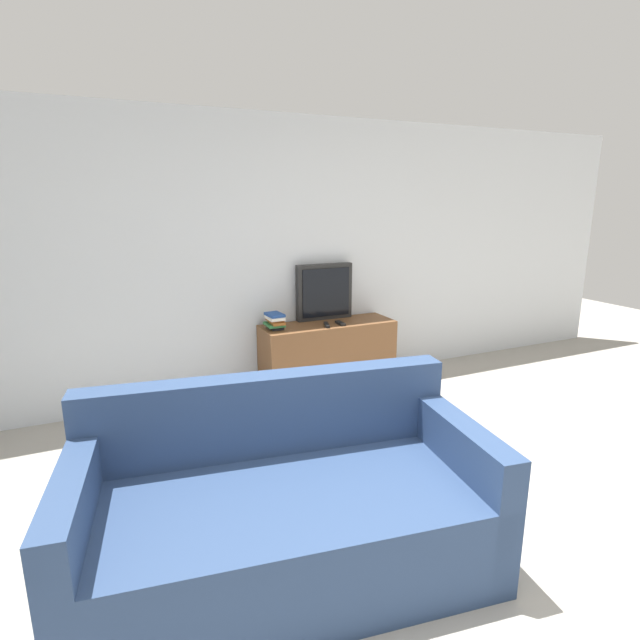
{
  "coord_description": "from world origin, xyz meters",
  "views": [
    {
      "loc": [
        -1.42,
        -1.48,
        1.84
      ],
      "look_at": [
        0.26,
        2.19,
        0.86
      ],
      "focal_mm": 28.0,
      "sensor_mm": 36.0,
      "label": 1
    }
  ],
  "objects_px": {
    "television": "(324,292)",
    "remote_secondary": "(327,325)",
    "book_stack": "(275,321)",
    "remote_on_stand": "(340,323)",
    "tv_stand": "(328,356)",
    "couch": "(285,513)"
  },
  "relations": [
    {
      "from": "couch",
      "to": "television",
      "type": "bearing_deg",
      "value": 68.98
    },
    {
      "from": "television",
      "to": "book_stack",
      "type": "relative_size",
      "value": 2.59
    },
    {
      "from": "tv_stand",
      "to": "remote_secondary",
      "type": "bearing_deg",
      "value": -122.34
    },
    {
      "from": "tv_stand",
      "to": "couch",
      "type": "relative_size",
      "value": 0.62
    },
    {
      "from": "couch",
      "to": "remote_on_stand",
      "type": "xyz_separation_m",
      "value": [
        1.36,
        2.08,
        0.37
      ]
    },
    {
      "from": "book_stack",
      "to": "remote_on_stand",
      "type": "height_order",
      "value": "book_stack"
    },
    {
      "from": "book_stack",
      "to": "remote_on_stand",
      "type": "relative_size",
      "value": 1.48
    },
    {
      "from": "couch",
      "to": "remote_secondary",
      "type": "relative_size",
      "value": 12.01
    },
    {
      "from": "book_stack",
      "to": "remote_on_stand",
      "type": "bearing_deg",
      "value": -8.98
    },
    {
      "from": "tv_stand",
      "to": "couch",
      "type": "distance_m",
      "value": 2.52
    },
    {
      "from": "tv_stand",
      "to": "couch",
      "type": "bearing_deg",
      "value": -120.51
    },
    {
      "from": "tv_stand",
      "to": "remote_secondary",
      "type": "xyz_separation_m",
      "value": [
        -0.06,
        -0.1,
        0.34
      ]
    },
    {
      "from": "remote_on_stand",
      "to": "remote_secondary",
      "type": "height_order",
      "value": "same"
    },
    {
      "from": "television",
      "to": "remote_on_stand",
      "type": "xyz_separation_m",
      "value": [
        0.04,
        -0.27,
        -0.27
      ]
    },
    {
      "from": "couch",
      "to": "book_stack",
      "type": "height_order",
      "value": "couch"
    },
    {
      "from": "television",
      "to": "remote_on_stand",
      "type": "bearing_deg",
      "value": -80.63
    },
    {
      "from": "television",
      "to": "remote_secondary",
      "type": "bearing_deg",
      "value": -110.86
    },
    {
      "from": "book_stack",
      "to": "couch",
      "type": "bearing_deg",
      "value": -108.71
    },
    {
      "from": "television",
      "to": "couch",
      "type": "bearing_deg",
      "value": -119.39
    },
    {
      "from": "tv_stand",
      "to": "couch",
      "type": "height_order",
      "value": "couch"
    },
    {
      "from": "remote_secondary",
      "to": "television",
      "type": "bearing_deg",
      "value": 69.14
    },
    {
      "from": "television",
      "to": "couch",
      "type": "distance_m",
      "value": 2.76
    }
  ]
}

